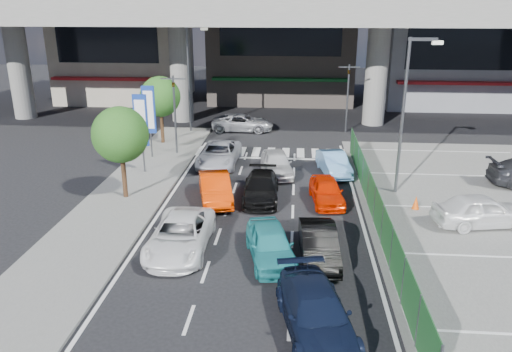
# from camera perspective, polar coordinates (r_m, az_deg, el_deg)

# --- Properties ---
(ground) EXTENTS (120.00, 120.00, 0.00)m
(ground) POSITION_cam_1_polar(r_m,az_deg,el_deg) (21.58, -0.16, -7.10)
(ground) COLOR black
(ground) RESTS_ON ground
(parking_lot) EXTENTS (12.00, 28.00, 0.06)m
(parking_lot) POSITION_cam_1_polar(r_m,az_deg,el_deg) (25.13, 26.25, -5.21)
(parking_lot) COLOR #5F5F5D
(parking_lot) RESTS_ON ground
(sidewalk_left) EXTENTS (4.00, 30.00, 0.12)m
(sidewalk_left) POSITION_cam_1_polar(r_m,az_deg,el_deg) (26.59, -14.63, -2.39)
(sidewalk_left) COLOR #5F5F5D
(sidewalk_left) RESTS_ON ground
(fence_run) EXTENTS (0.16, 22.00, 1.80)m
(fence_run) POSITION_cam_1_polar(r_m,az_deg,el_deg) (22.35, 13.77, -4.19)
(fence_run) COLOR #1F5A28
(fence_run) RESTS_ON ground
(expressway) EXTENTS (64.00, 14.00, 10.75)m
(expressway) POSITION_cam_1_polar(r_m,az_deg,el_deg) (41.31, 2.54, 18.09)
(expressway) COLOR slate
(expressway) RESTS_ON ground
(building_west) EXTENTS (12.00, 10.90, 13.00)m
(building_west) POSITION_cam_1_polar(r_m,az_deg,el_deg) (54.28, -14.83, 15.37)
(building_west) COLOR #A89F87
(building_west) RESTS_ON ground
(building_center) EXTENTS (14.00, 10.90, 15.00)m
(building_center) POSITION_cam_1_polar(r_m,az_deg,el_deg) (52.31, 3.02, 16.93)
(building_center) COLOR gray
(building_center) RESTS_ON ground
(building_east) EXTENTS (12.00, 10.90, 12.00)m
(building_east) POSITION_cam_1_polar(r_m,az_deg,el_deg) (53.34, 20.96, 14.17)
(building_east) COLOR gray
(building_east) RESTS_ON ground
(traffic_light_left) EXTENTS (1.60, 1.24, 5.20)m
(traffic_light_left) POSITION_cam_1_polar(r_m,az_deg,el_deg) (32.73, -9.36, 9.06)
(traffic_light_left) COLOR #595B60
(traffic_light_left) RESTS_ON ground
(traffic_light_right) EXTENTS (1.60, 1.24, 5.20)m
(traffic_light_right) POSITION_cam_1_polar(r_m,az_deg,el_deg) (38.88, 10.52, 10.58)
(traffic_light_right) COLOR #595B60
(traffic_light_right) RESTS_ON ground
(street_lamp_right) EXTENTS (1.65, 0.22, 8.00)m
(street_lamp_right) POSITION_cam_1_polar(r_m,az_deg,el_deg) (26.32, 16.91, 7.89)
(street_lamp_right) COLOR #595B60
(street_lamp_right) RESTS_ON ground
(street_lamp_left) EXTENTS (1.65, 0.22, 8.00)m
(street_lamp_left) POSITION_cam_1_polar(r_m,az_deg,el_deg) (38.42, -7.48, 11.89)
(street_lamp_left) COLOR #595B60
(street_lamp_left) RESTS_ON ground
(signboard_near) EXTENTS (0.80, 0.14, 4.70)m
(signboard_near) POSITION_cam_1_polar(r_m,az_deg,el_deg) (29.40, -13.01, 5.94)
(signboard_near) COLOR #595B60
(signboard_near) RESTS_ON ground
(signboard_far) EXTENTS (0.80, 0.14, 4.70)m
(signboard_far) POSITION_cam_1_polar(r_m,az_deg,el_deg) (32.31, -12.13, 7.18)
(signboard_far) COLOR #595B60
(signboard_far) RESTS_ON ground
(tree_near) EXTENTS (2.80, 2.80, 4.80)m
(tree_near) POSITION_cam_1_polar(r_m,az_deg,el_deg) (25.59, -15.25, 4.55)
(tree_near) COLOR #382314
(tree_near) RESTS_ON ground
(tree_far) EXTENTS (2.80, 2.80, 4.80)m
(tree_far) POSITION_cam_1_polar(r_m,az_deg,el_deg) (35.61, -10.89, 8.89)
(tree_far) COLOR #382314
(tree_far) RESTS_ON ground
(minivan_navy_back) EXTENTS (2.88, 5.02, 1.37)m
(minivan_navy_back) POSITION_cam_1_polar(r_m,az_deg,el_deg) (15.78, 6.86, -15.22)
(minivan_navy_back) COLOR black
(minivan_navy_back) RESTS_ON ground
(sedan_white_mid_left) EXTENTS (2.33, 4.96, 1.37)m
(sedan_white_mid_left) POSITION_cam_1_polar(r_m,az_deg,el_deg) (20.52, -8.67, -6.68)
(sedan_white_mid_left) COLOR white
(sedan_white_mid_left) RESTS_ON ground
(taxi_teal_mid) EXTENTS (2.50, 4.31, 1.38)m
(taxi_teal_mid) POSITION_cam_1_polar(r_m,az_deg,el_deg) (19.57, 1.66, -7.78)
(taxi_teal_mid) COLOR teal
(taxi_teal_mid) RESTS_ON ground
(hatch_black_mid_right) EXTENTS (1.62, 4.05, 1.31)m
(hatch_black_mid_right) POSITION_cam_1_polar(r_m,az_deg,el_deg) (19.78, 7.19, -7.74)
(hatch_black_mid_right) COLOR black
(hatch_black_mid_right) RESTS_ON ground
(taxi_orange_left) EXTENTS (2.43, 4.42, 1.38)m
(taxi_orange_left) POSITION_cam_1_polar(r_m,az_deg,el_deg) (25.32, -4.68, -1.38)
(taxi_orange_left) COLOR #DF3301
(taxi_orange_left) RESTS_ON ground
(sedan_black_mid) EXTENTS (1.87, 4.39, 1.26)m
(sedan_black_mid) POSITION_cam_1_polar(r_m,az_deg,el_deg) (25.44, 0.58, -1.36)
(sedan_black_mid) COLOR black
(sedan_black_mid) RESTS_ON ground
(taxi_orange_right) EXTENTS (1.89, 3.83, 1.26)m
(taxi_orange_right) POSITION_cam_1_polar(r_m,az_deg,el_deg) (25.26, 8.08, -1.71)
(taxi_orange_right) COLOR #F22600
(taxi_orange_right) RESTS_ON ground
(wagon_silver_front_left) EXTENTS (2.43, 5.03, 1.38)m
(wagon_silver_front_left) POSITION_cam_1_polar(r_m,az_deg,el_deg) (30.95, -4.25, 2.50)
(wagon_silver_front_left) COLOR silver
(wagon_silver_front_left) RESTS_ON ground
(sedan_white_front_mid) EXTENTS (2.32, 4.28, 1.38)m
(sedan_white_front_mid) POSITION_cam_1_polar(r_m,az_deg,el_deg) (29.18, 2.37, 1.49)
(sedan_white_front_mid) COLOR silver
(sedan_white_front_mid) RESTS_ON ground
(kei_truck_front_right) EXTENTS (2.05, 4.09, 1.29)m
(kei_truck_front_right) POSITION_cam_1_polar(r_m,az_deg,el_deg) (29.63, 8.86, 1.46)
(kei_truck_front_right) COLOR #66A0DB
(kei_truck_front_right) RESTS_ON ground
(crossing_wagon_silver) EXTENTS (4.79, 2.25, 1.32)m
(crossing_wagon_silver) POSITION_cam_1_polar(r_m,az_deg,el_deg) (39.27, -1.55, 6.11)
(crossing_wagon_silver) COLOR #A5A7AD
(crossing_wagon_silver) RESTS_ON ground
(parked_sedan_white) EXTENTS (4.57, 2.50, 1.47)m
(parked_sedan_white) POSITION_cam_1_polar(r_m,az_deg,el_deg) (24.47, 24.41, -3.61)
(parked_sedan_white) COLOR white
(parked_sedan_white) RESTS_ON parking_lot
(traffic_cone) EXTENTS (0.38, 0.38, 0.67)m
(traffic_cone) POSITION_cam_1_polar(r_m,az_deg,el_deg) (25.44, 17.80, -2.89)
(traffic_cone) COLOR #E24E0C
(traffic_cone) RESTS_ON parking_lot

